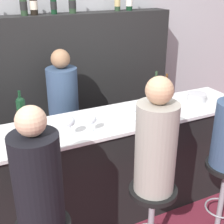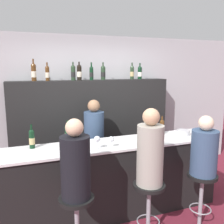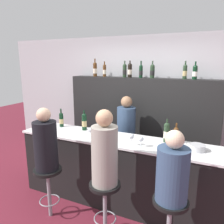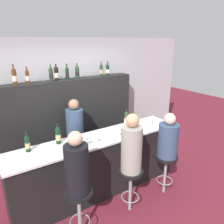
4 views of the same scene
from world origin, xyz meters
The scene contains 28 objects.
ground_plane centered at (0.00, 0.00, 0.00)m, with size 16.00×16.00×0.00m, color maroon.
wall_back centered at (0.00, 1.66, 1.30)m, with size 6.40×0.05×2.60m.
bar_counter centered at (0.00, 0.28, 0.51)m, with size 3.00×0.61×1.03m.
back_bar_cabinet centered at (0.00, 1.44, 0.91)m, with size 2.82×0.28×1.82m.
wine_bottle_counter_0 centered at (-1.08, 0.45, 1.15)m, with size 0.07×0.07×0.31m.
wine_bottle_counter_1 centered at (-0.63, 0.45, 1.17)m, with size 0.08×0.08×0.33m.
wine_bottle_counter_2 centered at (0.69, 0.45, 1.17)m, with size 0.08×0.08×0.32m.
wine_bottle_counter_3 centered at (0.81, 0.45, 1.14)m, with size 0.07×0.07×0.28m.
wine_bottle_backbar_0 centered at (-0.96, 1.44, 1.96)m, with size 0.08×0.08×0.35m.
wine_bottle_backbar_1 centered at (-0.75, 1.44, 1.95)m, with size 0.07×0.07×0.30m.
wine_bottle_backbar_2 centered at (-0.33, 1.44, 1.95)m, with size 0.08×0.08×0.31m.
wine_bottle_backbar_3 centered at (-0.22, 1.44, 1.95)m, with size 0.08×0.08×0.31m.
wine_bottle_backbar_4 centered at (-0.01, 1.44, 1.94)m, with size 0.07×0.07×0.30m.
wine_bottle_backbar_5 centered at (0.20, 1.44, 1.95)m, with size 0.08×0.08×0.30m.
wine_bottle_backbar_6 centered at (0.76, 1.44, 1.95)m, with size 0.07×0.07×0.30m.
wine_bottle_backbar_7 centered at (0.92, 1.44, 1.94)m, with size 0.08×0.08×0.29m.
wine_glass_0 centered at (-0.32, 0.12, 1.15)m, with size 0.08×0.08×0.17m.
wine_glass_1 centered at (-0.13, 0.12, 1.13)m, with size 0.07×0.07×0.15m.
wine_glass_2 centered at (0.29, 0.12, 1.15)m, with size 0.07×0.07×0.16m.
wine_glass_3 centered at (0.42, 0.12, 1.13)m, with size 0.08×0.08×0.15m.
metal_bowl centered at (1.10, 0.30, 1.07)m, with size 0.19×0.19×0.08m.
bar_stool_left centered at (-0.70, -0.38, 0.55)m, with size 0.37×0.37×0.71m.
guest_seated_left centered at (-0.70, -0.38, 1.07)m, with size 0.30×0.30×0.84m.
bar_stool_middle centered at (0.15, -0.38, 0.55)m, with size 0.37×0.37×0.71m.
guest_seated_middle centered at (0.15, -0.38, 1.10)m, with size 0.30×0.30×0.89m.
bar_stool_right centered at (0.91, -0.38, 0.55)m, with size 0.37×0.37×0.71m.
guest_seated_right centered at (0.91, -0.38, 1.03)m, with size 0.33×0.33×0.75m.
bartender centered at (-0.11, 0.99, 0.71)m, with size 0.32×0.32×1.54m.
Camera 3 is at (1.19, -2.45, 2.10)m, focal length 35.00 mm.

